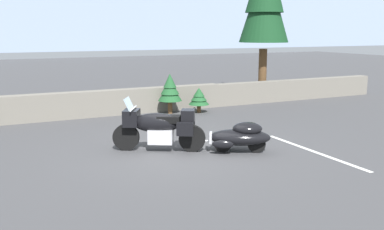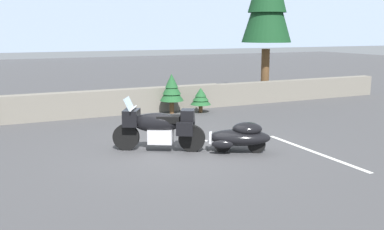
% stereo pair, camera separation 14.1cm
% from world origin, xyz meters
% --- Properties ---
extents(ground_plane, '(80.00, 80.00, 0.00)m').
position_xyz_m(ground_plane, '(0.00, 0.00, 0.00)').
color(ground_plane, '#424244').
extents(stone_guard_wall, '(24.00, 0.56, 0.90)m').
position_xyz_m(stone_guard_wall, '(-0.53, 5.32, 0.44)').
color(stone_guard_wall, slate).
rests_on(stone_guard_wall, ground).
extents(touring_motorcycle, '(2.07, 1.41, 1.33)m').
position_xyz_m(touring_motorcycle, '(-0.41, 0.24, 0.62)').
color(touring_motorcycle, black).
rests_on(touring_motorcycle, ground).
extents(car_shaped_trailer, '(2.09, 1.41, 0.76)m').
position_xyz_m(car_shaped_trailer, '(1.34, -0.75, 0.41)').
color(car_shaped_trailer, black).
rests_on(car_shaped_trailer, ground).
extents(pine_sapling_near, '(0.86, 0.86, 1.44)m').
position_xyz_m(pine_sapling_near, '(1.79, 4.71, 0.90)').
color(pine_sapling_near, brown).
rests_on(pine_sapling_near, ground).
extents(pine_sapling_farther, '(0.75, 0.75, 0.91)m').
position_xyz_m(pine_sapling_farther, '(2.81, 4.42, 0.57)').
color(pine_sapling_farther, brown).
rests_on(pine_sapling_farther, ground).
extents(parking_stripe_marker, '(0.12, 3.60, 0.01)m').
position_xyz_m(parking_stripe_marker, '(3.02, -1.50, 0.00)').
color(parking_stripe_marker, silver).
rests_on(parking_stripe_marker, ground).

